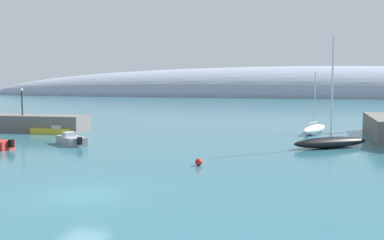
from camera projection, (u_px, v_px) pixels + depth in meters
name	position (u px, v px, depth m)	size (l,w,h in m)	color
water	(84.00, 195.00, 24.10)	(600.00, 600.00, 0.00)	#2D6675
breakwater_rocks	(17.00, 123.00, 56.78)	(18.70, 4.16, 2.06)	#66605B
distant_ridge	(296.00, 97.00, 203.00)	(328.34, 56.54, 27.85)	#8E99AD
sailboat_white_near_shore	(314.00, 129.00, 53.49)	(3.64, 7.67, 7.42)	white
sailboat_black_end_of_line	(331.00, 141.00, 41.77)	(7.72, 6.51, 10.63)	black
motorboat_grey_alongside_breakwater	(71.00, 140.00, 43.93)	(4.30, 3.96, 1.21)	gray
motorboat_yellow_outer	(53.00, 130.00, 53.83)	(5.65, 1.95, 1.02)	yellow
mooring_buoy_red	(199.00, 162.00, 32.62)	(0.54, 0.54, 0.54)	red
harbor_lamp_post	(22.00, 98.00, 55.60)	(0.36, 0.36, 3.43)	black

